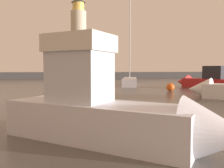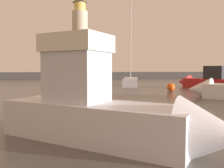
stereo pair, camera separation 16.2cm
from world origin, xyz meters
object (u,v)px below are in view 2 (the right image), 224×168
Objects in this scene: motorboat_1 at (111,110)px; sailboat_moored at (131,81)px; motorboat_2 at (203,81)px; mooring_buoy at (171,87)px; lighthouse at (80,37)px.

sailboat_moored reaches higher than motorboat_1.
mooring_buoy is (-5.83, -3.82, -0.39)m from motorboat_2.
lighthouse is 30.87m from sailboat_moored.
mooring_buoy is at bearing -78.28° from lighthouse.
sailboat_moored is 14.88× the size of mooring_buoy.
lighthouse is 40.08m from mooring_buoy.
motorboat_2 reaches higher than mooring_buoy.
motorboat_2 is 8.61× the size of mooring_buoy.
motorboat_1 is at bearing -105.44° from sailboat_moored.
motorboat_1 is 18.04m from mooring_buoy.
motorboat_2 is at bearing -68.14° from lighthouse.
sailboat_moored is at bearing 101.49° from mooring_buoy.
motorboat_1 is 0.56× the size of sailboat_moored.
motorboat_2 is at bearing -35.57° from sailboat_moored.
motorboat_1 is 24.43m from motorboat_2.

